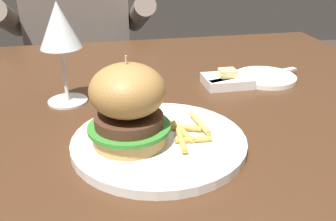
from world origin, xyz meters
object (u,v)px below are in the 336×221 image
(bread_plate, at_px, (265,77))
(butter_dish, at_px, (227,80))
(diner_person, at_px, (82,70))
(wine_glass, at_px, (59,29))
(main_plate, at_px, (159,142))
(burger_sandwich, at_px, (129,105))
(table_knife, at_px, (247,77))

(bread_plate, height_order, butter_dish, butter_dish)
(butter_dish, distance_m, diner_person, 0.80)
(wine_glass, bearing_deg, diner_person, 89.57)
(butter_dish, bearing_deg, wine_glass, -175.81)
(main_plate, bearing_deg, diner_person, 98.37)
(wine_glass, bearing_deg, bread_plate, 5.46)
(burger_sandwich, distance_m, butter_dish, 0.33)
(main_plate, bearing_deg, table_knife, 44.10)
(bread_plate, xyz_separation_m, table_knife, (-0.05, -0.01, 0.01))
(bread_plate, distance_m, diner_person, 0.83)
(wine_glass, distance_m, butter_dish, 0.36)
(bread_plate, bearing_deg, butter_dish, -170.18)
(butter_dish, bearing_deg, bread_plate, 9.82)
(main_plate, relative_size, bread_plate, 1.94)
(burger_sandwich, height_order, bread_plate, burger_sandwich)
(wine_glass, xyz_separation_m, bread_plate, (0.43, 0.04, -0.14))
(diner_person, bearing_deg, bread_plate, -58.54)
(main_plate, height_order, diner_person, diner_person)
(butter_dish, height_order, diner_person, diner_person)
(wine_glass, bearing_deg, burger_sandwich, -63.90)
(wine_glass, relative_size, bread_plate, 1.40)
(main_plate, height_order, bread_plate, main_plate)
(table_knife, distance_m, butter_dish, 0.05)
(main_plate, bearing_deg, butter_dish, 50.02)
(main_plate, distance_m, wine_glass, 0.28)
(wine_glass, xyz_separation_m, table_knife, (0.38, 0.03, -0.13))
(main_plate, distance_m, diner_person, 0.96)
(main_plate, relative_size, butter_dish, 2.66)
(table_knife, height_order, butter_dish, butter_dish)
(main_plate, xyz_separation_m, diner_person, (-0.14, 0.93, -0.18))
(main_plate, height_order, table_knife, table_knife)
(main_plate, xyz_separation_m, butter_dish, (0.19, 0.22, 0.00))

